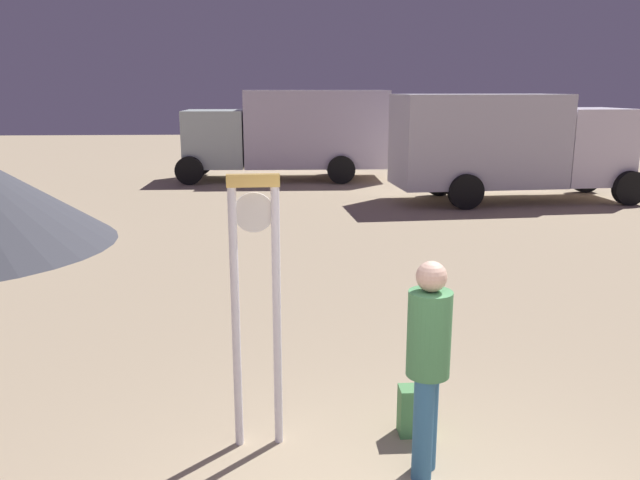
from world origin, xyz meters
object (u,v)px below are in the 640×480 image
(standing_clock, at_px, (256,290))
(person_near_clock, at_px, (428,359))
(backpack, at_px, (414,411))
(box_truck_near, at_px, (507,143))
(box_truck_far, at_px, (292,131))

(standing_clock, distance_m, person_near_clock, 1.48)
(backpack, xyz_separation_m, box_truck_near, (4.90, 11.81, 1.36))
(person_near_clock, xyz_separation_m, box_truck_far, (-0.72, 17.08, 0.62))
(box_truck_near, bearing_deg, box_truck_far, 140.45)
(box_truck_near, xyz_separation_m, box_truck_far, (-5.67, 4.68, 0.03))
(backpack, height_order, box_truck_far, box_truck_far)
(box_truck_far, bearing_deg, backpack, -87.35)
(person_near_clock, relative_size, box_truck_near, 0.26)
(standing_clock, bearing_deg, box_truck_near, 62.18)
(standing_clock, height_order, person_near_clock, standing_clock)
(person_near_clock, relative_size, box_truck_far, 0.25)
(box_truck_far, bearing_deg, box_truck_near, -39.55)
(backpack, xyz_separation_m, box_truck_far, (-0.76, 16.49, 1.38))
(standing_clock, xyz_separation_m, box_truck_near, (6.27, 11.88, 0.19))
(standing_clock, height_order, box_truck_near, box_truck_near)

